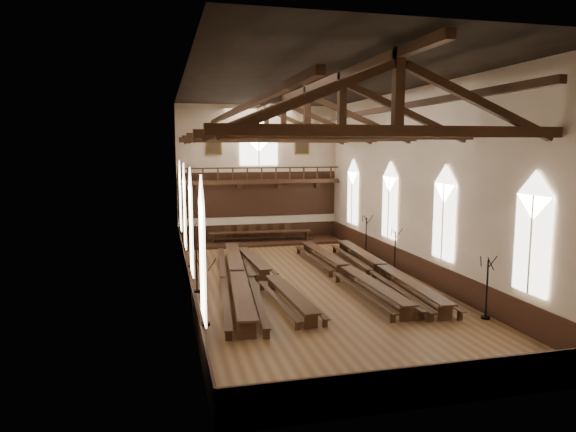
# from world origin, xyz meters

# --- Properties ---
(ground) EXTENTS (26.00, 26.00, 0.00)m
(ground) POSITION_xyz_m (0.00, 0.00, 0.00)
(ground) COLOR brown
(ground) RESTS_ON ground
(room_walls) EXTENTS (26.00, 26.00, 26.00)m
(room_walls) POSITION_xyz_m (0.00, 0.00, 6.46)
(room_walls) COLOR beige
(room_walls) RESTS_ON ground
(wainscot_band) EXTENTS (12.00, 26.00, 1.20)m
(wainscot_band) POSITION_xyz_m (0.00, 0.00, 0.60)
(wainscot_band) COLOR black
(wainscot_band) RESTS_ON ground
(side_windows) EXTENTS (11.85, 19.80, 4.50)m
(side_windows) POSITION_xyz_m (-0.00, -0.00, 3.74)
(side_windows) COLOR white
(side_windows) RESTS_ON room_walls
(end_window) EXTENTS (2.80, 0.12, 3.80)m
(end_window) POSITION_xyz_m (0.00, 12.90, 7.22)
(end_window) COLOR white
(end_window) RESTS_ON room_walls
(minstrels_gallery) EXTENTS (11.80, 1.24, 3.70)m
(minstrels_gallery) POSITION_xyz_m (0.00, 12.66, 3.91)
(minstrels_gallery) COLOR #3C1F13
(minstrels_gallery) RESTS_ON room_walls
(portraits) EXTENTS (7.75, 0.09, 1.45)m
(portraits) POSITION_xyz_m (0.00, 12.90, 7.10)
(portraits) COLOR brown
(portraits) RESTS_ON room_walls
(roof_trusses) EXTENTS (11.70, 25.70, 2.80)m
(roof_trusses) POSITION_xyz_m (0.00, -0.00, 8.22)
(roof_trusses) COLOR #3C1F13
(roof_trusses) RESTS_ON room_walls
(refectory_row_a) EXTENTS (2.39, 15.22, 0.82)m
(refectory_row_a) POSITION_xyz_m (-3.49, 0.21, 0.60)
(refectory_row_a) COLOR #3C1F13
(refectory_row_a) RESTS_ON ground
(refectory_row_b) EXTENTS (1.64, 13.74, 0.67)m
(refectory_row_b) POSITION_xyz_m (-1.94, 0.12, 0.49)
(refectory_row_b) COLOR #3C1F13
(refectory_row_b) RESTS_ON ground
(refectory_row_c) EXTENTS (1.59, 14.37, 0.74)m
(refectory_row_c) POSITION_xyz_m (2.22, 0.30, 0.54)
(refectory_row_c) COLOR #3C1F13
(refectory_row_c) RESTS_ON ground
(refectory_row_d) EXTENTS (1.92, 14.57, 0.76)m
(refectory_row_d) POSITION_xyz_m (4.21, 0.03, 0.56)
(refectory_row_d) COLOR #3C1F13
(refectory_row_d) RESTS_ON ground
(dais) EXTENTS (11.40, 2.85, 0.19)m
(dais) POSITION_xyz_m (-0.21, 11.40, 0.09)
(dais) COLOR black
(dais) RESTS_ON ground
(high_table) EXTENTS (7.40, 1.21, 0.69)m
(high_table) POSITION_xyz_m (-0.21, 11.40, 0.77)
(high_table) COLOR #3C1F13
(high_table) RESTS_ON dais
(high_chairs) EXTENTS (4.98, 0.49, 1.09)m
(high_chairs) POSITION_xyz_m (-0.21, 12.13, 0.78)
(high_chairs) COLOR #3C1F13
(high_chairs) RESTS_ON dais
(candelabrum_left_near) EXTENTS (0.76, 0.81, 2.66)m
(candelabrum_left_near) POSITION_xyz_m (-5.55, -5.08, 0.81)
(candelabrum_left_near) COLOR black
(candelabrum_left_near) RESTS_ON ground
(candelabrum_left_mid) EXTENTS (0.75, 0.82, 2.70)m
(candelabrum_left_mid) POSITION_xyz_m (-5.55, -0.30, 0.82)
(candelabrum_left_mid) COLOR black
(candelabrum_left_mid) RESTS_ON ground
(candelabrum_left_far) EXTENTS (0.80, 0.76, 2.64)m
(candelabrum_left_far) POSITION_xyz_m (-5.55, 5.04, 0.80)
(candelabrum_left_far) COLOR black
(candelabrum_left_far) RESTS_ON ground
(candelabrum_right_near) EXTENTS (0.76, 0.77, 2.59)m
(candelabrum_right_near) POSITION_xyz_m (5.55, -7.04, 0.79)
(candelabrum_right_near) COLOR black
(candelabrum_right_near) RESTS_ON ground
(candelabrum_right_mid) EXTENTS (0.66, 0.74, 2.41)m
(candelabrum_right_mid) POSITION_xyz_m (5.55, 1.35, 0.73)
(candelabrum_right_mid) COLOR black
(candelabrum_right_mid) RESTS_ON ground
(candelabrum_right_far) EXTENTS (0.71, 0.81, 2.62)m
(candelabrum_right_far) POSITION_xyz_m (5.55, 5.55, 0.80)
(candelabrum_right_far) COLOR black
(candelabrum_right_far) RESTS_ON ground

